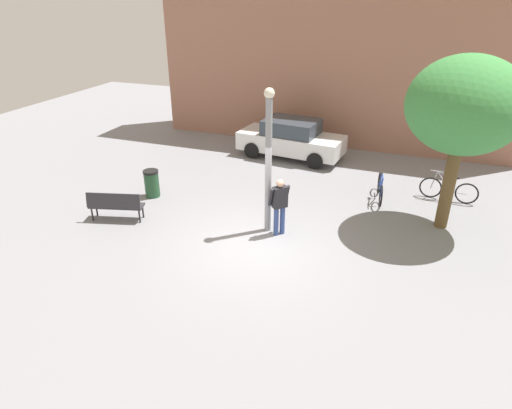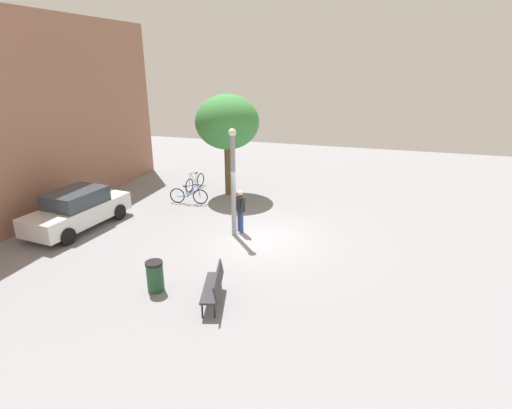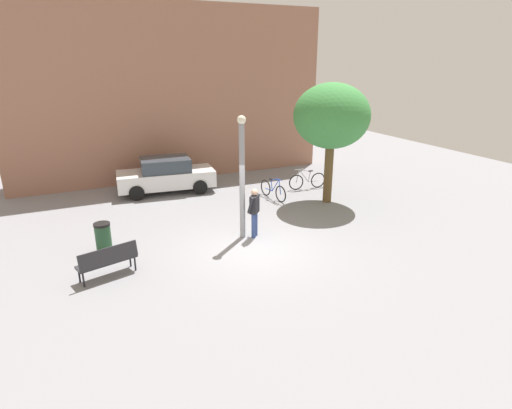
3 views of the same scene
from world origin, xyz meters
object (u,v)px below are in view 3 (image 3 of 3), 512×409
at_px(lamppost, 242,174).
at_px(trash_bin, 103,237).
at_px(bicycle_silver, 307,181).
at_px(person_by_lamppost, 254,209).
at_px(parked_car_white, 166,175).
at_px(plaza_tree, 332,117).
at_px(park_bench, 108,259).
at_px(bicycle_blue, 273,190).

bearing_deg(lamppost, trash_bin, 169.04).
distance_m(lamppost, bicycle_silver, 6.48).
bearing_deg(person_by_lamppost, trash_bin, 168.54).
relative_size(lamppost, parked_car_white, 0.93).
height_order(lamppost, bicycle_silver, lamppost).
xyz_separation_m(parked_car_white, trash_bin, (-3.23, -5.27, -0.32)).
bearing_deg(plaza_tree, trash_bin, -172.91).
xyz_separation_m(park_bench, bicycle_blue, (7.18, 4.24, -0.16)).
bearing_deg(plaza_tree, bicycle_blue, 146.42).
height_order(bicycle_blue, bicycle_silver, same).
relative_size(bicycle_blue, trash_bin, 1.97).
distance_m(lamppost, person_by_lamppost, 1.30).
bearing_deg(parked_car_white, trash_bin, -121.50).
distance_m(person_by_lamppost, parked_car_white, 6.41).
bearing_deg(bicycle_blue, park_bench, -149.42).
relative_size(person_by_lamppost, bicycle_silver, 0.92).
bearing_deg(bicycle_blue, bicycle_silver, 17.69).
xyz_separation_m(plaza_tree, bicycle_blue, (-1.90, 1.26, -3.14)).
relative_size(bicycle_blue, parked_car_white, 0.41).
bearing_deg(bicycle_silver, trash_bin, -161.69).
height_order(person_by_lamppost, bicycle_silver, person_by_lamppost).
distance_m(bicycle_blue, trash_bin, 7.50).
height_order(person_by_lamppost, park_bench, person_by_lamppost).
distance_m(park_bench, parked_car_white, 7.86).
relative_size(person_by_lamppost, bicycle_blue, 0.93).
bearing_deg(person_by_lamppost, parked_car_white, 103.41).
bearing_deg(person_by_lamppost, park_bench, -169.28).
distance_m(bicycle_silver, trash_bin, 9.68).
bearing_deg(parked_car_white, plaza_tree, -35.72).
height_order(person_by_lamppost, parked_car_white, person_by_lamppost).
bearing_deg(bicycle_blue, plaza_tree, -33.58).
xyz_separation_m(lamppost, parked_car_white, (-1.11, 6.11, -1.42)).
height_order(person_by_lamppost, plaza_tree, plaza_tree).
bearing_deg(parked_car_white, park_bench, -114.79).
height_order(park_bench, parked_car_white, parked_car_white).
relative_size(park_bench, parked_car_white, 0.38).
bearing_deg(park_bench, plaza_tree, 18.20).
bearing_deg(parked_car_white, bicycle_silver, -20.51).
distance_m(park_bench, trash_bin, 1.86).
bearing_deg(plaza_tree, person_by_lamppost, -154.16).
height_order(lamppost, park_bench, lamppost).
height_order(bicycle_silver, trash_bin, bicycle_silver).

